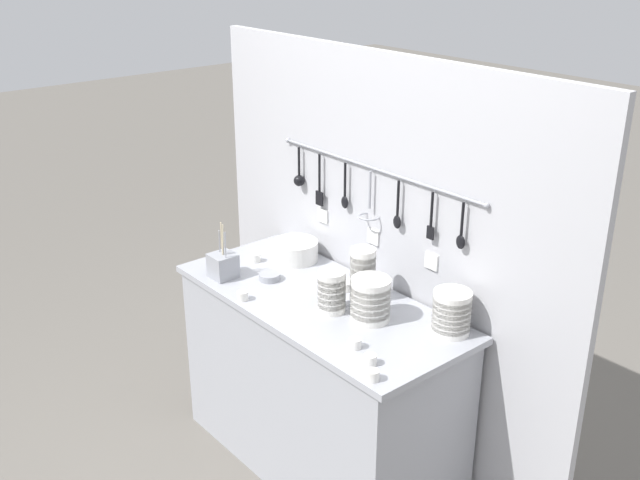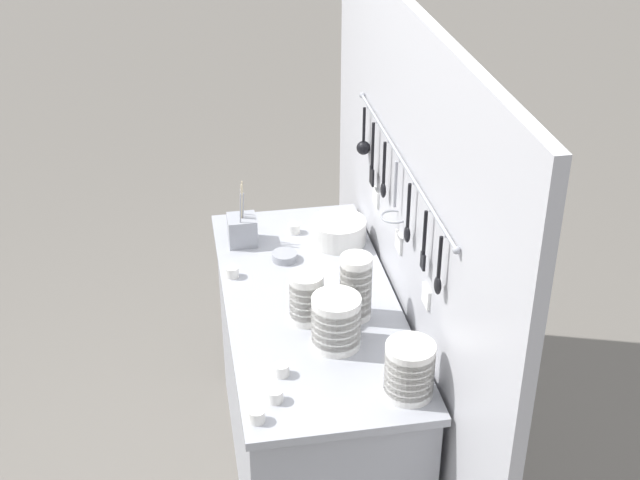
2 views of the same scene
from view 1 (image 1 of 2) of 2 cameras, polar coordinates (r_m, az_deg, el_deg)
The scene contains 16 objects.
ground_plane at distance 3.82m, azimuth -0.05°, elevation -16.42°, with size 20.00×20.00×0.00m, color #666059.
counter at distance 3.56m, azimuth -0.05°, elevation -10.84°, with size 1.43×0.63×0.89m.
back_wall at distance 3.51m, azimuth 4.30°, elevation -1.60°, with size 2.23×0.11×1.94m.
bowl_stack_back_corner at distance 3.07m, azimuth 9.99°, elevation -5.45°, with size 0.16×0.16×0.18m.
bowl_stack_wide_centre at distance 3.12m, azimuth 3.86°, elevation -4.55°, with size 0.17×0.17×0.19m.
bowl_stack_nested_right at distance 3.27m, azimuth 3.28°, elevation -2.66°, with size 0.11×0.11×0.24m.
bowl_stack_short_front at distance 3.19m, azimuth 0.89°, elevation -3.93°, with size 0.12×0.12×0.19m.
plate_stack at distance 3.69m, azimuth -1.89°, elevation -0.80°, with size 0.22×0.22×0.10m.
steel_mixing_bowl at distance 3.51m, azimuth -3.86°, elevation -2.80°, with size 0.10×0.10×0.03m.
cutlery_caddy at distance 3.53m, azimuth -7.40°, elevation -1.92°, with size 0.11×0.11×0.27m.
cup_edge_far at distance 2.86m, azimuth 3.85°, elevation -9.09°, with size 0.05×0.05×0.04m.
cup_front_right at distance 2.77m, azimuth 4.04°, elevation -10.24°, with size 0.05×0.05×0.04m.
cup_back_left at distance 3.69m, azimuth -4.94°, elevation -1.36°, with size 0.05×0.05×0.04m.
cup_back_right at distance 2.95m, azimuth 2.69°, elevation -7.87°, with size 0.05×0.05×0.04m.
cup_by_caddy at distance 3.33m, azimuth -5.91°, elevation -4.24°, with size 0.05×0.05×0.04m.
cup_centre at distance 3.39m, azimuth 1.97°, elevation -3.57°, with size 0.05×0.05×0.04m.
Camera 1 is at (2.27, -1.90, 2.41)m, focal length 42.00 mm.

